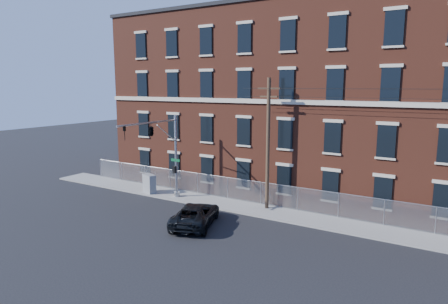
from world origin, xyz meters
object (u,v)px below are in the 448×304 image
at_px(traffic_signal_mast, 157,139).
at_px(utility_pole_near, 268,142).
at_px(pickup_truck, 195,214).
at_px(utility_cabinet, 149,184).

xyz_separation_m(traffic_signal_mast, utility_pole_near, (8.00, 3.42, -0.05)).
xyz_separation_m(pickup_truck, utility_cabinet, (-8.10, 4.31, 0.18)).
distance_m(utility_pole_near, utility_cabinet, 11.78).
xyz_separation_m(traffic_signal_mast, pickup_truck, (5.27, -2.29, -4.64)).
distance_m(utility_pole_near, pickup_truck, 7.81).
relative_size(utility_pole_near, pickup_truck, 1.84).
height_order(traffic_signal_mast, pickup_truck, traffic_signal_mast).
bearing_deg(pickup_truck, traffic_signal_mast, -43.31).
distance_m(pickup_truck, utility_cabinet, 9.18).
height_order(pickup_truck, utility_cabinet, utility_cabinet).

